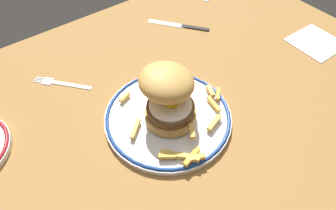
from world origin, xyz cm
name	(u,v)px	position (x,y,z in cm)	size (l,w,h in cm)	color
ground_plane	(168,103)	(0.00, 0.00, -2.00)	(117.57, 81.87, 4.00)	olive
dinner_plate	(168,117)	(-3.80, -4.84, 0.84)	(26.70, 26.70, 1.60)	silver
burger	(168,94)	(-3.50, -4.48, 7.37)	(14.56, 14.46, 11.53)	#C89146
fries_pile	(187,131)	(-3.65, -10.79, 2.18)	(23.44, 22.88, 2.72)	#EBB84D
fork	(61,83)	(-17.51, 18.97, 0.18)	(10.38, 11.86, 0.36)	silver
knife	(183,26)	(20.15, 19.33, 0.26)	(12.13, 15.21, 0.70)	black
napkin	(316,42)	(43.93, -8.20, 0.20)	(12.32, 12.08, 0.40)	white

